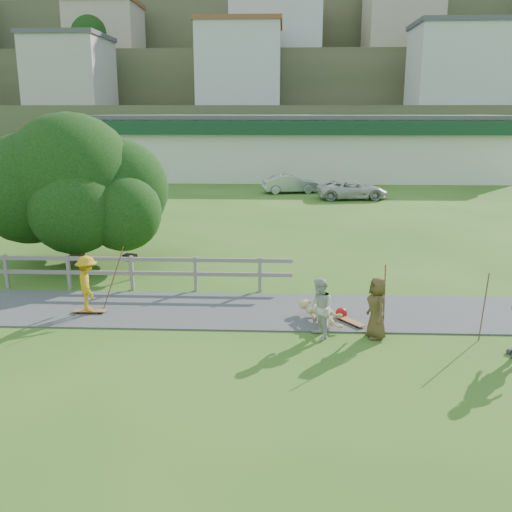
% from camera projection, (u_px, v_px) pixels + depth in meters
% --- Properties ---
extents(ground, '(260.00, 260.00, 0.00)m').
position_uv_depth(ground, '(177.00, 330.00, 14.60)').
color(ground, '#2D5B1A').
rests_on(ground, ground).
extents(path, '(34.00, 3.00, 0.04)m').
position_uv_depth(path, '(187.00, 310.00, 16.05)').
color(path, '#3E3E40').
rests_on(path, ground).
extents(fence, '(15.05, 0.10, 1.10)m').
position_uv_depth(fence, '(49.00, 267.00, 17.82)').
color(fence, slate).
rests_on(fence, ground).
extents(strip_mall, '(32.50, 10.75, 5.10)m').
position_uv_depth(strip_mall, '(298.00, 146.00, 47.60)').
color(strip_mall, silver).
rests_on(strip_mall, ground).
extents(hillside, '(220.00, 67.00, 47.50)m').
position_uv_depth(hillside, '(268.00, 58.00, 99.39)').
color(hillside, '#475331').
rests_on(hillside, ground).
extents(skater_rider, '(0.95, 1.16, 1.56)m').
position_uv_depth(skater_rider, '(88.00, 287.00, 15.57)').
color(skater_rider, '#CA9113').
rests_on(skater_rider, ground).
extents(skater_fallen, '(1.60, 1.22, 0.60)m').
position_uv_depth(skater_fallen, '(320.00, 312.00, 15.04)').
color(skater_fallen, tan).
rests_on(skater_fallen, ground).
extents(spectator_a, '(0.76, 0.87, 1.53)m').
position_uv_depth(spectator_a, '(320.00, 309.00, 13.91)').
color(spectator_a, '#BBBBB7').
rests_on(spectator_a, ground).
extents(spectator_c, '(0.63, 0.84, 1.55)m').
position_uv_depth(spectator_c, '(377.00, 308.00, 13.95)').
color(spectator_c, brown).
rests_on(spectator_c, ground).
extents(car_silver, '(4.00, 2.07, 1.25)m').
position_uv_depth(car_silver, '(291.00, 184.00, 38.73)').
color(car_silver, '#A6A9AD').
rests_on(car_silver, ground).
extents(car_white, '(4.58, 2.48, 1.22)m').
position_uv_depth(car_white, '(352.00, 190.00, 36.04)').
color(car_white, beige).
rests_on(car_white, ground).
extents(tree, '(7.46, 7.46, 4.20)m').
position_uv_depth(tree, '(73.00, 206.00, 20.63)').
color(tree, black).
rests_on(tree, ground).
extents(bbq, '(0.47, 0.41, 0.86)m').
position_uv_depth(bbq, '(130.00, 267.00, 18.87)').
color(bbq, black).
rests_on(bbq, ground).
extents(longboard_rider, '(0.90, 0.24, 0.10)m').
position_uv_depth(longboard_rider, '(90.00, 312.00, 15.75)').
color(longboard_rider, brown).
rests_on(longboard_rider, ground).
extents(longboard_fallen, '(0.73, 0.87, 0.10)m').
position_uv_depth(longboard_fallen, '(351.00, 323.00, 14.97)').
color(longboard_fallen, brown).
rests_on(longboard_fallen, ground).
extents(helmet, '(0.32, 0.32, 0.32)m').
position_uv_depth(helmet, '(341.00, 313.00, 15.39)').
color(helmet, '#A40F0F').
rests_on(helmet, ground).
extents(pole_rider, '(0.03, 0.03, 1.95)m').
position_uv_depth(pole_rider, '(113.00, 276.00, 15.88)').
color(pole_rider, brown).
rests_on(pole_rider, ground).
extents(pole_spec_left, '(0.03, 0.03, 1.90)m').
position_uv_depth(pole_spec_left, '(384.00, 302.00, 13.84)').
color(pole_spec_left, brown).
rests_on(pole_spec_left, ground).
extents(pole_spec_right, '(0.03, 0.03, 1.72)m').
position_uv_depth(pole_spec_right, '(484.00, 307.00, 13.75)').
color(pole_spec_right, brown).
rests_on(pole_spec_right, ground).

